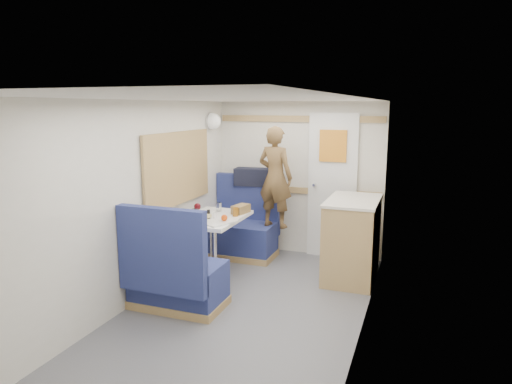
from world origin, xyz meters
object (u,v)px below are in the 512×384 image
at_px(person, 275,177).
at_px(bread_loaf, 241,209).
at_px(dinette_table, 213,230).
at_px(wine_glass, 197,207).
at_px(bench_near, 175,279).
at_px(duffel_bag, 253,177).
at_px(salt_grinder, 214,216).
at_px(tumbler_mid, 219,207).
at_px(pepper_grinder, 209,214).
at_px(cheese_block, 206,215).
at_px(tumbler_left, 195,214).
at_px(orange_fruit, 224,218).
at_px(dome_light, 213,121).
at_px(beer_glass, 235,212).
at_px(galley_counter, 352,238).
at_px(bench_far, 242,233).
at_px(tray, 218,222).

bearing_deg(person, bread_loaf, 77.60).
height_order(dinette_table, wine_glass, wine_glass).
height_order(bench_near, duffel_bag, duffel_bag).
relative_size(duffel_bag, salt_grinder, 5.64).
xyz_separation_m(dinette_table, tumbler_mid, (-0.06, 0.28, 0.20)).
relative_size(tumbler_mid, pepper_grinder, 1.05).
bearing_deg(pepper_grinder, duffel_bag, 86.46).
relative_size(cheese_block, tumbler_left, 0.87).
height_order(cheese_block, tumbler_left, tumbler_left).
bearing_deg(wine_glass, person, 56.60).
relative_size(orange_fruit, pepper_grinder, 0.73).
bearing_deg(dome_light, beer_glass, -50.21).
bearing_deg(dome_light, galley_counter, -9.18).
xyz_separation_m(dinette_table, bench_far, (-0.00, 0.86, -0.27)).
distance_m(dinette_table, tumbler_mid, 0.35).
relative_size(bench_near, galley_counter, 1.14).
bearing_deg(cheese_block, tray, -31.80).
distance_m(galley_counter, orange_fruit, 1.48).
distance_m(beer_glass, pepper_grinder, 0.31).
distance_m(bench_far, wine_glass, 1.13).
height_order(bench_near, galley_counter, bench_near).
bearing_deg(dinette_table, tray, -53.24).
bearing_deg(wine_glass, tray, -20.54).
relative_size(person, bread_loaf, 5.42).
height_order(dome_light, bread_loaf, dome_light).
relative_size(beer_glass, bread_loaf, 0.43).
xyz_separation_m(dinette_table, salt_grinder, (0.06, -0.11, 0.20)).
bearing_deg(cheese_block, wine_glass, -173.92).
distance_m(tumbler_mid, salt_grinder, 0.41).
distance_m(bench_far, beer_glass, 0.92).
distance_m(person, beer_glass, 0.79).
bearing_deg(salt_grinder, bread_loaf, 67.06).
height_order(orange_fruit, tumbler_mid, tumbler_mid).
distance_m(duffel_bag, beer_glass, 1.05).
bearing_deg(orange_fruit, salt_grinder, 151.47).
bearing_deg(tray, person, 73.83).
xyz_separation_m(cheese_block, bread_loaf, (0.26, 0.37, 0.01)).
bearing_deg(galley_counter, person, 165.81).
height_order(bench_near, wine_glass, bench_near).
bearing_deg(pepper_grinder, cheese_block, -123.59).
xyz_separation_m(person, bread_loaf, (-0.24, -0.53, -0.31)).
bearing_deg(dinette_table, wine_glass, -140.14).
xyz_separation_m(bench_far, bench_near, (0.00, -1.73, 0.00)).
xyz_separation_m(galley_counter, bread_loaf, (-1.24, -0.28, 0.30)).
bearing_deg(duffel_bag, dinette_table, -98.23).
relative_size(galley_counter, bread_loaf, 3.97).
xyz_separation_m(bench_near, pepper_grinder, (-0.02, 0.78, 0.47)).
bearing_deg(person, salt_grinder, 78.26).
distance_m(galley_counter, salt_grinder, 1.58).
bearing_deg(beer_glass, bench_far, 106.64).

